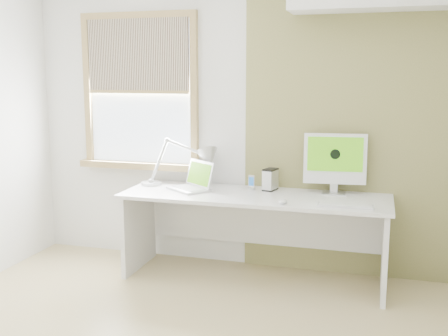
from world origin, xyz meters
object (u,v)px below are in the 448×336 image
at_px(laptop, 193,183).
at_px(external_drive, 270,180).
at_px(desk_lamp, 198,161).
at_px(desk, 256,216).
at_px(imac, 335,160).

distance_m(laptop, external_drive, 0.66).
xyz_separation_m(desk_lamp, laptop, (0.01, -0.14, -0.16)).
bearing_deg(desk_lamp, desk, -13.86).
bearing_deg(imac, laptop, -171.21).
bearing_deg(desk_lamp, external_drive, 0.45).
height_order(desk_lamp, imac, imac).
bearing_deg(laptop, imac, 8.79).
bearing_deg(desk, imac, 15.72).
relative_size(desk, desk_lamp, 2.85).
bearing_deg(external_drive, laptop, -166.87).
relative_size(desk, external_drive, 11.76).
distance_m(desk_lamp, imac, 1.19).
xyz_separation_m(desk, desk_lamp, (-0.56, 0.14, 0.42)).
height_order(desk, imac, imac).
bearing_deg(desk, desk_lamp, 166.14).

